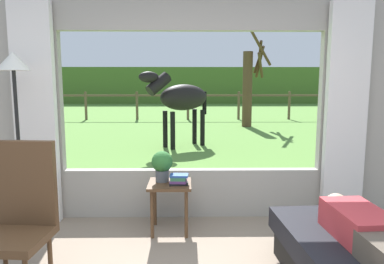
% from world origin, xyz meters
% --- Properties ---
extents(back_wall_with_window, '(5.20, 0.12, 2.55)m').
position_xyz_m(back_wall_with_window, '(0.00, 2.26, 1.25)').
color(back_wall_with_window, '#9E998E').
rests_on(back_wall_with_window, ground_plane).
extents(curtain_panel_left, '(0.44, 0.10, 2.40)m').
position_xyz_m(curtain_panel_left, '(-1.69, 2.12, 1.20)').
color(curtain_panel_left, silver).
rests_on(curtain_panel_left, ground_plane).
extents(curtain_panel_right, '(0.44, 0.10, 2.40)m').
position_xyz_m(curtain_panel_right, '(1.69, 2.12, 1.20)').
color(curtain_panel_right, silver).
rests_on(curtain_panel_right, ground_plane).
extents(outdoor_pasture_lawn, '(36.00, 21.68, 0.02)m').
position_xyz_m(outdoor_pasture_lawn, '(0.00, 13.16, 0.01)').
color(outdoor_pasture_lawn, '#568438').
rests_on(outdoor_pasture_lawn, ground_plane).
extents(distant_hill_ridge, '(36.00, 2.00, 2.40)m').
position_xyz_m(distant_hill_ridge, '(0.00, 23.00, 1.20)').
color(distant_hill_ridge, '#466828').
rests_on(distant_hill_ridge, ground_plane).
extents(reclining_person, '(0.37, 1.44, 0.22)m').
position_xyz_m(reclining_person, '(1.20, 0.49, 0.52)').
color(reclining_person, '#B23338').
rests_on(reclining_person, recliner_sofa).
extents(rocking_chair, '(0.52, 0.71, 1.12)m').
position_xyz_m(rocking_chair, '(-1.29, 0.76, 0.55)').
color(rocking_chair, '#4C331E').
rests_on(rocking_chair, ground_plane).
extents(side_table, '(0.44, 0.44, 0.52)m').
position_xyz_m(side_table, '(-0.23, 1.81, 0.43)').
color(side_table, '#4C331E').
rests_on(side_table, ground_plane).
extents(potted_plant, '(0.22, 0.22, 0.32)m').
position_xyz_m(potted_plant, '(-0.31, 1.87, 0.70)').
color(potted_plant, '#4C5156').
rests_on(potted_plant, side_table).
extents(book_stack, '(0.19, 0.16, 0.11)m').
position_xyz_m(book_stack, '(-0.14, 1.74, 0.57)').
color(book_stack, black).
rests_on(book_stack, side_table).
extents(floor_lamp_left, '(0.32, 0.32, 1.84)m').
position_xyz_m(floor_lamp_left, '(-1.73, 1.77, 1.49)').
color(floor_lamp_left, black).
rests_on(floor_lamp_left, ground_plane).
extents(horse, '(1.68, 1.33, 1.73)m').
position_xyz_m(horse, '(-0.18, 6.58, 1.16)').
color(horse, black).
rests_on(horse, outdoor_pasture_lawn).
extents(pasture_tree, '(0.92, 1.23, 3.18)m').
position_xyz_m(pasture_tree, '(2.02, 10.28, 1.42)').
color(pasture_tree, '#4C3823').
rests_on(pasture_tree, outdoor_pasture_lawn).
extents(pasture_fence_line, '(16.10, 0.10, 1.10)m').
position_xyz_m(pasture_fence_line, '(0.00, 12.49, 0.74)').
color(pasture_fence_line, brown).
rests_on(pasture_fence_line, outdoor_pasture_lawn).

